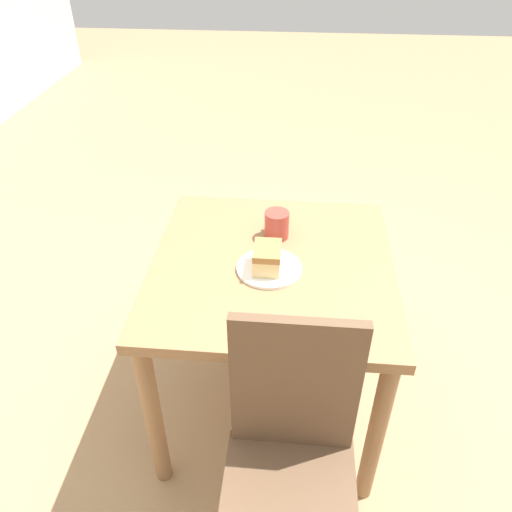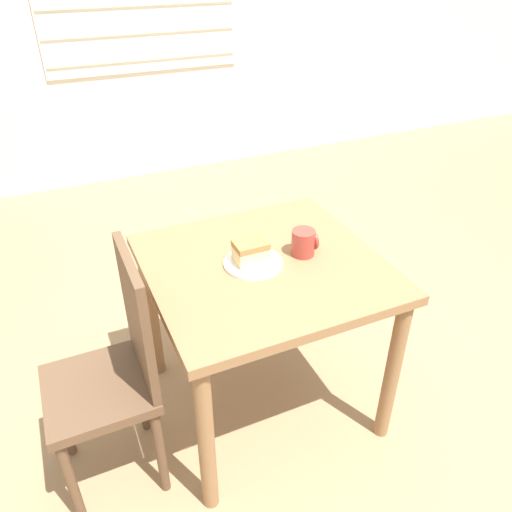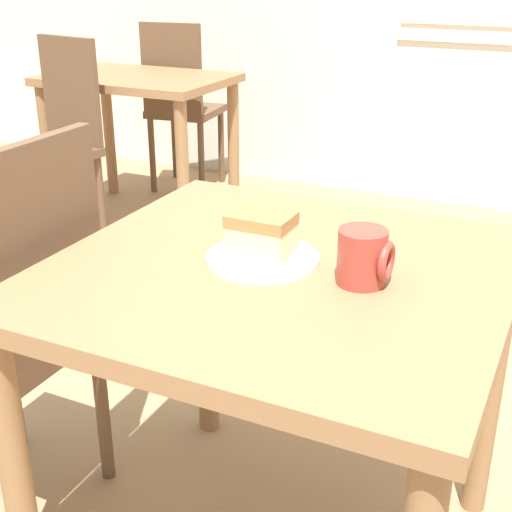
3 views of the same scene
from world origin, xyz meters
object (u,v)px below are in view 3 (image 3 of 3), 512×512
chair_far_corner (58,138)px  cake_slice (261,234)px  plate (263,258)px  chair_near_window (19,325)px  dining_table_near (279,319)px  dining_table_far (139,103)px  chair_far_opposite (181,102)px  coffee_mug (364,257)px

chair_far_corner → cake_slice: (1.68, -1.35, 0.28)m
plate → cake_slice: size_ratio=1.83×
chair_near_window → plate: 0.63m
chair_near_window → chair_far_corner: bearing=-142.7°
chair_near_window → plate: bearing=100.1°
cake_slice → chair_far_corner: bearing=141.2°
dining_table_near → dining_table_far: (-1.60, 1.85, -0.02)m
chair_near_window → chair_far_opposite: (-1.04, 2.44, 0.00)m
dining_table_far → chair_far_opposite: (-0.05, 0.49, -0.09)m
dining_table_near → dining_table_far: bearing=130.9°
chair_near_window → chair_far_opposite: 2.65m
dining_table_near → dining_table_far: dining_table_near is taller
coffee_mug → cake_slice: bearing=174.7°
chair_far_opposite → cake_slice: size_ratio=7.86×
coffee_mug → chair_far_corner: bearing=144.2°
dining_table_far → coffee_mug: (1.77, -1.86, 0.19)m
cake_slice → plate: bearing=-47.3°
dining_table_near → chair_near_window: chair_near_window is taller
dining_table_near → coffee_mug: bearing=-1.6°
chair_near_window → cake_slice: 0.64m
dining_table_far → chair_far_corner: chair_far_corner is taller
chair_far_corner → plate: 2.18m
dining_table_far → coffee_mug: size_ratio=8.66×
dining_table_near → chair_far_corner: size_ratio=0.90×
chair_far_opposite → cake_slice: bearing=117.8°
dining_table_far → plate: (1.56, -1.85, 0.15)m
dining_table_far → chair_near_window: bearing=-63.1°
chair_far_corner → chair_near_window: bearing=-43.3°
chair_far_opposite → plate: 2.85m
chair_far_corner → plate: bearing=-29.4°
chair_far_corner → cake_slice: chair_far_corner is taller
chair_far_corner → coffee_mug: 2.36m
plate → cake_slice: (-0.01, 0.01, 0.05)m
chair_far_corner → dining_table_near: bearing=-28.9°
dining_table_near → chair_far_corner: 2.21m
dining_table_far → chair_near_window: chair_near_window is taller
dining_table_near → cake_slice: bearing=162.0°
plate → chair_near_window: bearing=-169.9°
dining_table_far → chair_far_opposite: 0.50m
chair_far_corner → plate: size_ratio=4.29×
chair_far_corner → coffee_mug: chair_far_corner is taller
dining_table_near → cake_slice: cake_slice is taller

